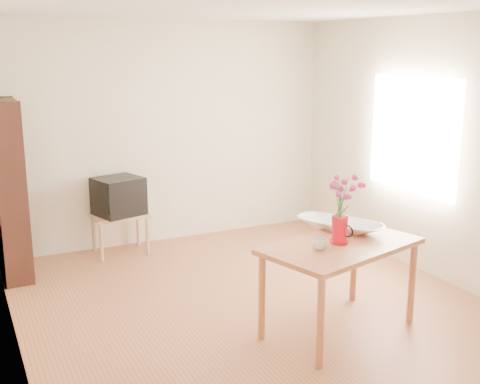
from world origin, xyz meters
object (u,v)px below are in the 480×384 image
bowl (341,203)px  television (118,195)px  table (341,255)px  mug (320,244)px  pitcher (339,231)px

bowl → television: bowl is taller
television → bowl: bearing=-77.8°
bowl → television: (-1.32, 2.37, -0.31)m
table → bowl: 0.51m
mug → television: (-0.88, 2.74, -0.12)m
pitcher → bowl: bowl is taller
pitcher → bowl: 0.40m
table → pitcher: size_ratio=6.35×
table → mug: mug is taller
table → pitcher: (-0.01, 0.02, 0.19)m
pitcher → bowl: (0.22, 0.31, 0.13)m
mug → pitcher: bearing=136.3°
television → table: bearing=-84.6°
bowl → mug: bearing=-140.3°
mug → bowl: size_ratio=0.22×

